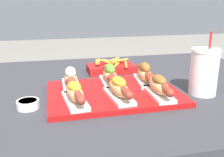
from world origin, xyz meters
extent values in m
cube|color=#B71414|center=(-0.02, -0.11, 0.69)|extent=(0.46, 0.34, 0.02)
cube|color=white|center=(-0.17, -0.19, 0.71)|extent=(0.08, 0.17, 0.01)
ellipsoid|color=tan|center=(-0.17, -0.19, 0.74)|extent=(0.06, 0.15, 0.04)
cylinder|color=maroon|center=(-0.17, -0.19, 0.74)|extent=(0.05, 0.19, 0.03)
sphere|color=maroon|center=(-0.16, -0.28, 0.74)|extent=(0.03, 0.03, 0.03)
sphere|color=maroon|center=(-0.18, -0.10, 0.74)|extent=(0.03, 0.03, 0.03)
ellipsoid|color=gold|center=(-0.17, -0.19, 0.76)|extent=(0.05, 0.09, 0.02)
cube|color=white|center=(-0.02, -0.18, 0.71)|extent=(0.07, 0.17, 0.01)
ellipsoid|color=tan|center=(-0.02, -0.18, 0.74)|extent=(0.06, 0.15, 0.04)
cylinder|color=maroon|center=(-0.02, -0.18, 0.74)|extent=(0.04, 0.19, 0.03)
sphere|color=maroon|center=(-0.02, -0.28, 0.74)|extent=(0.03, 0.03, 0.03)
sphere|color=maroon|center=(-0.03, -0.09, 0.74)|extent=(0.03, 0.03, 0.03)
ellipsoid|color=gold|center=(-0.02, -0.18, 0.76)|extent=(0.05, 0.08, 0.03)
cube|color=white|center=(0.11, -0.19, 0.71)|extent=(0.07, 0.17, 0.01)
ellipsoid|color=tan|center=(0.11, -0.19, 0.74)|extent=(0.05, 0.15, 0.04)
cylinder|color=maroon|center=(0.11, -0.19, 0.74)|extent=(0.03, 0.19, 0.03)
sphere|color=maroon|center=(0.11, -0.29, 0.74)|extent=(0.03, 0.03, 0.03)
sphere|color=maroon|center=(0.12, -0.10, 0.74)|extent=(0.03, 0.03, 0.03)
ellipsoid|color=brown|center=(0.11, -0.19, 0.76)|extent=(0.04, 0.08, 0.03)
cube|color=white|center=(-0.17, -0.04, 0.71)|extent=(0.06, 0.17, 0.01)
ellipsoid|color=tan|center=(-0.17, -0.04, 0.74)|extent=(0.05, 0.15, 0.04)
cylinder|color=maroon|center=(-0.17, -0.04, 0.74)|extent=(0.03, 0.18, 0.03)
sphere|color=maroon|center=(-0.17, -0.14, 0.74)|extent=(0.03, 0.03, 0.03)
sphere|color=maroon|center=(-0.17, 0.05, 0.74)|extent=(0.03, 0.03, 0.03)
ellipsoid|color=silver|center=(-0.17, -0.04, 0.76)|extent=(0.04, 0.08, 0.04)
cube|color=white|center=(-0.02, -0.03, 0.71)|extent=(0.07, 0.17, 0.01)
ellipsoid|color=tan|center=(-0.02, -0.03, 0.74)|extent=(0.05, 0.15, 0.04)
cylinder|color=maroon|center=(-0.02, -0.03, 0.74)|extent=(0.03, 0.19, 0.03)
sphere|color=maroon|center=(-0.02, -0.12, 0.74)|extent=(0.03, 0.03, 0.03)
sphere|color=maroon|center=(-0.01, 0.06, 0.74)|extent=(0.03, 0.03, 0.03)
ellipsoid|color=#5B992D|center=(-0.02, -0.03, 0.76)|extent=(0.04, 0.08, 0.04)
cube|color=white|center=(0.12, -0.05, 0.71)|extent=(0.08, 0.18, 0.01)
ellipsoid|color=tan|center=(0.12, -0.05, 0.74)|extent=(0.07, 0.15, 0.04)
cylinder|color=maroon|center=(0.12, -0.05, 0.74)|extent=(0.05, 0.19, 0.03)
sphere|color=maroon|center=(0.11, -0.14, 0.74)|extent=(0.03, 0.03, 0.03)
sphere|color=maroon|center=(0.13, 0.05, 0.74)|extent=(0.03, 0.03, 0.03)
ellipsoid|color=brown|center=(0.12, -0.05, 0.76)|extent=(0.05, 0.09, 0.04)
cylinder|color=white|center=(-0.31, -0.16, 0.70)|extent=(0.07, 0.07, 0.03)
cylinder|color=red|center=(-0.31, -0.16, 0.71)|extent=(0.06, 0.06, 0.01)
cylinder|color=white|center=(0.30, -0.17, 0.76)|extent=(0.10, 0.10, 0.16)
cylinder|color=white|center=(0.30, -0.17, 0.85)|extent=(0.10, 0.10, 0.01)
cylinder|color=red|center=(0.31, -0.17, 0.88)|extent=(0.01, 0.01, 0.06)
cube|color=#B21919|center=(0.04, 0.19, 0.70)|extent=(0.22, 0.12, 0.03)
cylinder|color=gold|center=(0.09, 0.20, 0.74)|extent=(0.08, 0.04, 0.01)
cylinder|color=gold|center=(-0.02, 0.20, 0.74)|extent=(0.02, 0.08, 0.01)
cylinder|color=gold|center=(0.08, 0.22, 0.74)|extent=(0.04, 0.06, 0.01)
cylinder|color=gold|center=(0.06, 0.21, 0.74)|extent=(0.06, 0.06, 0.01)
cylinder|color=gold|center=(0.06, 0.16, 0.73)|extent=(0.04, 0.06, 0.01)
cylinder|color=gold|center=(-0.03, 0.21, 0.73)|extent=(0.02, 0.08, 0.01)
cylinder|color=gold|center=(0.01, 0.18, 0.74)|extent=(0.04, 0.08, 0.01)
cylinder|color=gold|center=(0.07, 0.20, 0.73)|extent=(0.07, 0.06, 0.01)
cylinder|color=gold|center=(0.05, 0.22, 0.73)|extent=(0.05, 0.04, 0.01)
cylinder|color=gold|center=(0.03, 0.20, 0.74)|extent=(0.05, 0.07, 0.01)
cylinder|color=gold|center=(0.10, 0.16, 0.73)|extent=(0.03, 0.09, 0.01)
cylinder|color=gold|center=(0.05, 0.21, 0.73)|extent=(0.05, 0.05, 0.01)
camera|label=1|loc=(-0.23, -0.97, 1.02)|focal=42.00mm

